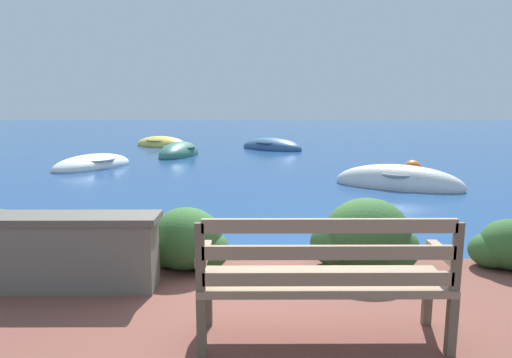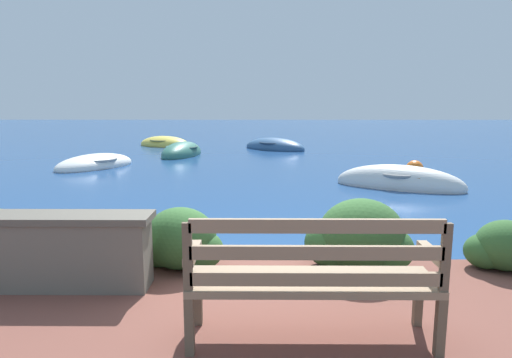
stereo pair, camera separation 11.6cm
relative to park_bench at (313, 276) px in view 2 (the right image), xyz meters
name	(u,v)px [view 2 (the right image)]	position (x,y,z in m)	size (l,w,h in m)	color
ground_plane	(253,279)	(-0.43, 1.69, -0.71)	(80.00, 80.00, 0.00)	navy
park_bench	(313,276)	(0.00, 0.00, 0.00)	(1.71, 0.48, 0.93)	brown
stone_wall	(55,251)	(-2.18, 0.94, -0.15)	(1.74, 0.39, 0.67)	#666056
hedge_clump_left	(179,242)	(-1.16, 1.43, -0.22)	(0.91, 0.65, 0.62)	#2D5628
hedge_clump_centre	(359,239)	(0.62, 1.39, -0.18)	(1.05, 0.76, 0.72)	#2D5628
hedge_clump_right	(504,248)	(2.06, 1.41, -0.27)	(0.74, 0.53, 0.50)	#2D5628
rowboat_nearest	(399,184)	(2.68, 6.85, -0.63)	(2.86, 2.05, 0.87)	silver
rowboat_mid	(95,165)	(-5.04, 9.87, -0.65)	(2.34, 2.80, 0.66)	silver
rowboat_far	(182,153)	(-3.03, 12.65, -0.64)	(1.56, 2.65, 0.83)	#336B5B
rowboat_outer	(275,148)	(0.23, 14.69, -0.64)	(2.84, 2.61, 0.77)	#2D517A
rowboat_distant	(165,144)	(-4.29, 15.93, -0.64)	(2.68, 2.20, 0.72)	#DBC64C
mooring_buoy	(415,169)	(3.75, 9.04, -0.63)	(0.51, 0.51, 0.46)	orange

